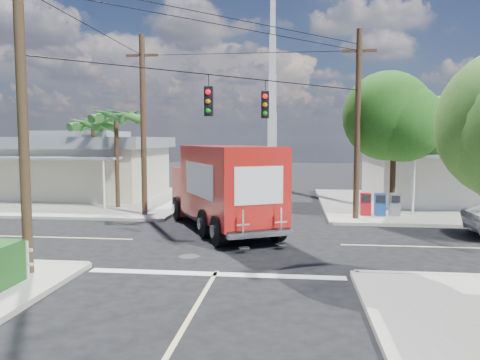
# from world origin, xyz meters

# --- Properties ---
(ground) EXTENTS (120.00, 120.00, 0.00)m
(ground) POSITION_xyz_m (0.00, 0.00, 0.00)
(ground) COLOR black
(ground) RESTS_ON ground
(sidewalk_ne) EXTENTS (14.12, 14.12, 0.14)m
(sidewalk_ne) POSITION_xyz_m (10.88, 10.88, 0.07)
(sidewalk_ne) COLOR #A6A096
(sidewalk_ne) RESTS_ON ground
(sidewalk_nw) EXTENTS (14.12, 14.12, 0.14)m
(sidewalk_nw) POSITION_xyz_m (-10.88, 10.88, 0.07)
(sidewalk_nw) COLOR #A6A096
(sidewalk_nw) RESTS_ON ground
(road_markings) EXTENTS (32.00, 32.00, 0.01)m
(road_markings) POSITION_xyz_m (0.00, -1.47, 0.01)
(road_markings) COLOR beige
(road_markings) RESTS_ON ground
(building_ne) EXTENTS (11.80, 10.20, 4.50)m
(building_ne) POSITION_xyz_m (12.50, 11.97, 2.32)
(building_ne) COLOR beige
(building_ne) RESTS_ON sidewalk_ne
(building_nw) EXTENTS (10.80, 10.20, 4.30)m
(building_nw) POSITION_xyz_m (-12.00, 12.46, 2.22)
(building_nw) COLOR beige
(building_nw) RESTS_ON sidewalk_nw
(radio_tower) EXTENTS (0.80, 0.80, 17.00)m
(radio_tower) POSITION_xyz_m (0.50, 20.00, 5.64)
(radio_tower) COLOR silver
(radio_tower) RESTS_ON ground
(tree_ne_front) EXTENTS (4.21, 4.14, 6.66)m
(tree_ne_front) POSITION_xyz_m (7.21, 6.76, 4.77)
(tree_ne_front) COLOR #422D1C
(tree_ne_front) RESTS_ON sidewalk_ne
(tree_ne_back) EXTENTS (3.77, 3.66, 5.82)m
(tree_ne_back) POSITION_xyz_m (9.81, 8.96, 4.19)
(tree_ne_back) COLOR #422D1C
(tree_ne_back) RESTS_ON sidewalk_ne
(palm_nw_front) EXTENTS (3.01, 3.08, 5.59)m
(palm_nw_front) POSITION_xyz_m (-7.50, 7.50, 5.04)
(palm_nw_front) COLOR #422D1C
(palm_nw_front) RESTS_ON sidewalk_nw
(palm_nw_back) EXTENTS (3.01, 3.08, 5.19)m
(palm_nw_back) POSITION_xyz_m (-9.50, 9.00, 4.67)
(palm_nw_back) COLOR #422D1C
(palm_nw_back) RESTS_ON sidewalk_nw
(utility_poles) EXTENTS (12.00, 10.68, 9.00)m
(utility_poles) POSITION_xyz_m (-1.58, 1.60, 4.67)
(utility_poles) COLOR #473321
(utility_poles) RESTS_ON ground
(vending_boxes) EXTENTS (1.90, 0.50, 1.10)m
(vending_boxes) POSITION_xyz_m (6.50, 6.20, 0.69)
(vending_boxes) COLOR #AB121A
(vending_boxes) RESTS_ON sidewalk_ne
(delivery_truck) EXTENTS (6.10, 8.55, 3.63)m
(delivery_truck) POSITION_xyz_m (-0.75, 2.27, 1.84)
(delivery_truck) COLOR black
(delivery_truck) RESTS_ON ground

